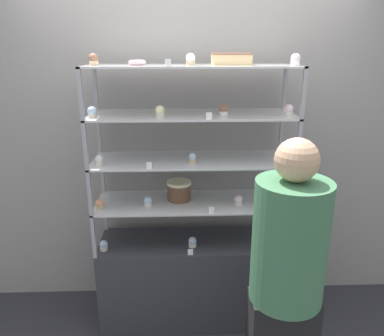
{
  "coord_description": "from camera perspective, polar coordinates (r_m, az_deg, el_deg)",
  "views": [
    {
      "loc": [
        -0.09,
        -2.47,
        2.03
      ],
      "look_at": [
        0.0,
        0.0,
        1.23
      ],
      "focal_mm": 35.0,
      "sensor_mm": 36.0,
      "label": 1
    }
  ],
  "objects": [
    {
      "name": "display_base",
      "position": [
        3.0,
        0.0,
        -16.56
      ],
      "size": [
        1.36,
        0.44,
        0.67
      ],
      "color": "#333338",
      "rests_on": "ground_plane"
    },
    {
      "name": "price_tag_4",
      "position": [
        2.27,
        -3.69,
        15.72
      ],
      "size": [
        0.04,
        0.0,
        0.04
      ],
      "color": "white",
      "rests_on": "display_riser_top"
    },
    {
      "name": "cupcake_13",
      "position": [
        2.54,
        14.48,
        8.55
      ],
      "size": [
        0.06,
        0.06,
        0.07
      ],
      "color": "beige",
      "rests_on": "display_riser_upper"
    },
    {
      "name": "price_tag_3",
      "position": [
        2.31,
        2.61,
        7.93
      ],
      "size": [
        0.04,
        0.0,
        0.04
      ],
      "color": "white",
      "rests_on": "display_riser_upper"
    },
    {
      "name": "back_wall",
      "position": [
        2.93,
        -0.26,
        3.5
      ],
      "size": [
        8.0,
        0.05,
        2.6
      ],
      "color": "gray",
      "rests_on": "ground_plane"
    },
    {
      "name": "cupcake_1",
      "position": [
        2.73,
        0.03,
        -11.22
      ],
      "size": [
        0.06,
        0.06,
        0.07
      ],
      "color": "white",
      "rests_on": "display_base"
    },
    {
      "name": "cupcake_2",
      "position": [
        2.82,
        13.15,
        -10.69
      ],
      "size": [
        0.06,
        0.06,
        0.07
      ],
      "color": "white",
      "rests_on": "display_base"
    },
    {
      "name": "cupcake_8",
      "position": [
        2.5,
        -0.0,
        1.54
      ],
      "size": [
        0.05,
        0.05,
        0.07
      ],
      "color": "#CCB28C",
      "rests_on": "display_riser_middle"
    },
    {
      "name": "cupcake_12",
      "position": [
        2.48,
        4.84,
        8.83
      ],
      "size": [
        0.06,
        0.06,
        0.07
      ],
      "color": "white",
      "rests_on": "display_riser_upper"
    },
    {
      "name": "cupcake_6",
      "position": [
        2.66,
        13.85,
        -5.16
      ],
      "size": [
        0.06,
        0.06,
        0.07
      ],
      "color": "white",
      "rests_on": "display_riser_lower"
    },
    {
      "name": "layer_cake_centerpiece",
      "position": [
        2.69,
        -1.98,
        -3.42
      ],
      "size": [
        0.18,
        0.18,
        0.14
      ],
      "color": "brown",
      "rests_on": "display_riser_lower"
    },
    {
      "name": "cupcake_14",
      "position": [
        2.48,
        -14.78,
        15.68
      ],
      "size": [
        0.06,
        0.06,
        0.07
      ],
      "color": "#CCB28C",
      "rests_on": "display_riser_top"
    },
    {
      "name": "cupcake_3",
      "position": [
        2.64,
        -13.9,
        -5.35
      ],
      "size": [
        0.06,
        0.06,
        0.07
      ],
      "color": "#CCB28C",
      "rests_on": "display_riser_lower"
    },
    {
      "name": "cupcake_7",
      "position": [
        2.52,
        -13.92,
        1.19
      ],
      "size": [
        0.05,
        0.05,
        0.07
      ],
      "color": "beige",
      "rests_on": "display_riser_middle"
    },
    {
      "name": "customer_figure",
      "position": [
        2.11,
        14.15,
        -16.04
      ],
      "size": [
        0.38,
        0.38,
        1.63
      ],
      "color": "black",
      "rests_on": "ground_plane"
    },
    {
      "name": "donut_glazed",
      "position": [
        2.49,
        -8.33,
        15.63
      ],
      "size": [
        0.11,
        0.11,
        0.03
      ],
      "color": "#EFB2BC",
      "rests_on": "display_riser_top"
    },
    {
      "name": "cupcake_4",
      "position": [
        2.62,
        -6.74,
        -5.09
      ],
      "size": [
        0.06,
        0.06,
        0.07
      ],
      "color": "beige",
      "rests_on": "display_riser_lower"
    },
    {
      "name": "display_riser_top",
      "position": [
        2.47,
        0.0,
        14.97
      ],
      "size": [
        1.36,
        0.44,
        0.31
      ],
      "color": "#99999E",
      "rests_on": "display_riser_upper"
    },
    {
      "name": "cupcake_11",
      "position": [
        2.42,
        -4.9,
        8.61
      ],
      "size": [
        0.06,
        0.06,
        0.07
      ],
      "color": "beige",
      "rests_on": "display_riser_upper"
    },
    {
      "name": "cupcake_9",
      "position": [
        2.61,
        14.03,
        1.74
      ],
      "size": [
        0.05,
        0.05,
        0.07
      ],
      "color": "#CCB28C",
      "rests_on": "display_riser_middle"
    },
    {
      "name": "price_tag_2",
      "position": [
        2.38,
        -6.53,
        0.37
      ],
      "size": [
        0.04,
        0.0,
        0.04
      ],
      "color": "white",
      "rests_on": "display_riser_middle"
    },
    {
      "name": "cupcake_0",
      "position": [
        2.76,
        -13.3,
        -11.42
      ],
      "size": [
        0.06,
        0.06,
        0.07
      ],
      "color": "beige",
      "rests_on": "display_base"
    },
    {
      "name": "display_riser_middle",
      "position": [
        2.58,
        0.0,
        0.91
      ],
      "size": [
        1.36,
        0.44,
        0.31
      ],
      "color": "#99999E",
      "rests_on": "display_riser_lower"
    },
    {
      "name": "display_riser_lower",
      "position": [
        2.69,
        0.0,
        -5.5
      ],
      "size": [
        1.36,
        0.44,
        0.31
      ],
      "color": "#99999E",
      "rests_on": "display_base"
    },
    {
      "name": "sheet_cake_frosted",
      "position": [
        2.49,
        5.99,
        16.2
      ],
      "size": [
        0.25,
        0.16,
        0.07
      ],
      "color": "#DBBC84",
      "rests_on": "display_riser_top"
    },
    {
      "name": "cupcake_15",
      "position": [
        2.42,
        -0.24,
        16.21
      ],
      "size": [
        0.06,
        0.06,
        0.07
      ],
      "color": "#CCB28C",
      "rests_on": "display_riser_top"
    },
    {
      "name": "display_riser_upper",
      "position": [
        2.51,
        0.0,
        7.79
      ],
      "size": [
        1.36,
        0.44,
        0.31
      ],
      "color": "#99999E",
      "rests_on": "display_riser_middle"
    },
    {
      "name": "cupcake_16",
      "position": [
        2.46,
        15.49,
        15.61
      ],
      "size": [
        0.06,
        0.06,
        0.07
      ],
      "color": "white",
      "rests_on": "display_riser_top"
    },
    {
      "name": "price_tag_1",
      "position": [
        2.5,
        3.0,
        -6.41
      ],
      "size": [
        0.04,
        0.0,
        0.04
      ],
      "color": "white",
      "rests_on": "display_riser_lower"
    },
    {
      "name": "price_tag_0",
      "position": [
        2.64,
        -0.25,
        -12.7
      ],
      "size": [
        0.04,
        0.0,
        0.04
      ],
      "color": "white",
      "rests_on": "display_base"
    },
    {
      "name": "cupcake_10",
      "position": [
        2.46,
        -14.98,
        8.2
      ],
      "size": [
        0.06,
        0.06,
        0.07
      ],
      "color": "beige",
      "rests_on": "display_riser_upper"
    },
    {
      "name": "cupcake_5",
      "position": [
        2.65,
        7.08,
        -4.86
      ],
      "size": [
        0.06,
        0.06,
        0.07
      ],
      "color": "beige",
      "rests_on": "display_riser_lower"
    },
    {
      "name": "ground_plane",
      "position": [
        3.2,
        0.0,
        -21.47
      ],
      "size": [
        20.0,
        20.0,
        0.0
      ],
      "primitive_type": "plane",
      "color": "#2D2D33"
    }
  ]
}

